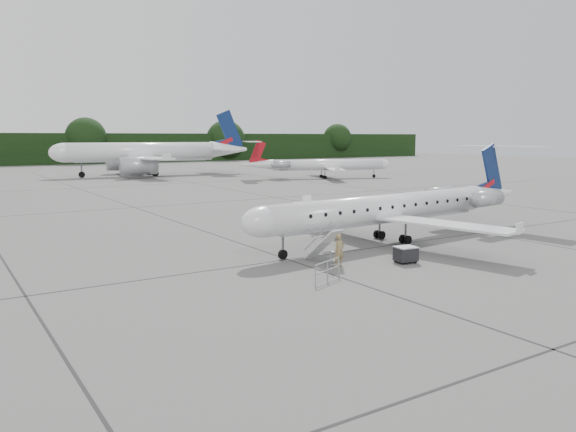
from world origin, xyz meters
TOP-DOWN VIEW (x-y plane):
  - ground at (0.00, 0.00)m, footprint 320.00×320.00m
  - treeline at (0.00, 130.00)m, footprint 260.00×4.00m
  - main_regional_jet at (1.62, 4.15)m, footprint 26.73×20.32m
  - airstair at (-5.40, 1.39)m, footprint 1.05×2.41m
  - passenger at (-5.28, 0.07)m, footprint 0.69×0.47m
  - safety_railing at (-7.61, -1.99)m, footprint 2.07×0.89m
  - baggage_cart at (-1.47, -1.13)m, footprint 1.26×1.07m
  - bg_narrowbody at (9.12, 76.79)m, footprint 35.71×27.24m
  - bg_regional_right at (33.87, 53.52)m, footprint 29.37×25.54m

SIDE VIEW (x-z plane):
  - ground at x=0.00m, z-range 0.00..0.00m
  - baggage_cart at x=-1.47m, z-range 0.00..0.99m
  - safety_railing at x=-7.61m, z-range 0.00..1.00m
  - passenger at x=-5.28m, z-range 0.00..1.84m
  - airstair at x=-5.40m, z-range 0.00..2.03m
  - bg_regional_right at x=33.87m, z-range 0.00..6.44m
  - main_regional_jet at x=1.62m, z-range 0.00..6.47m
  - treeline at x=0.00m, z-range 0.00..8.00m
  - bg_narrowbody at x=9.12m, z-range 0.00..12.05m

